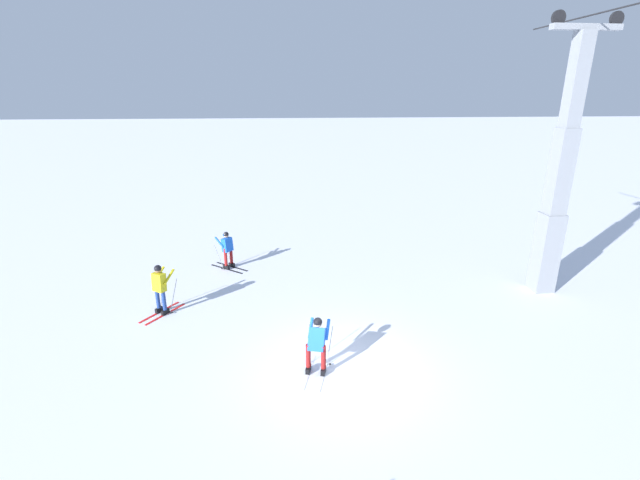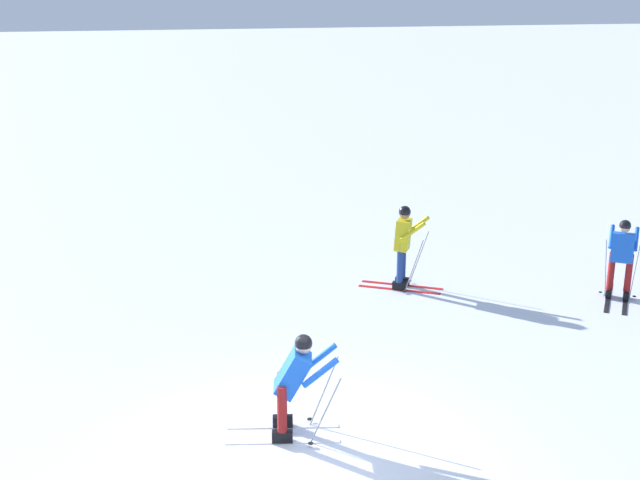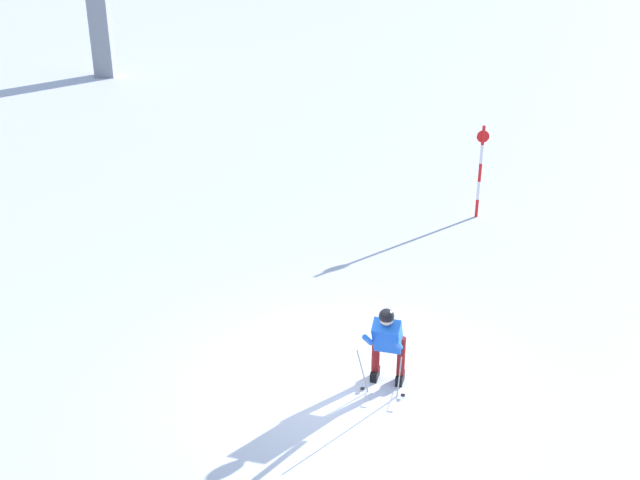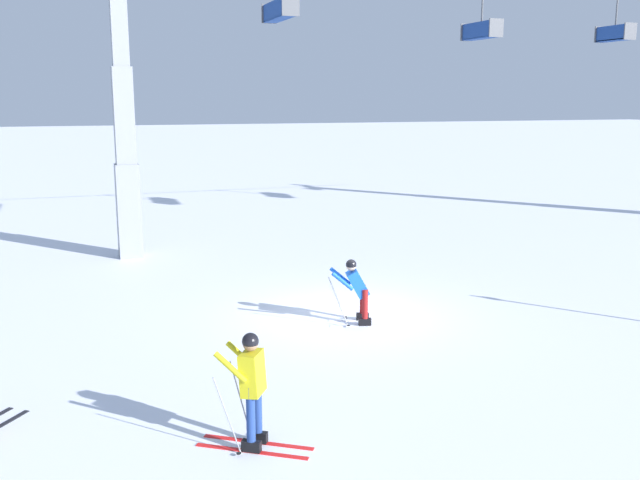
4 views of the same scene
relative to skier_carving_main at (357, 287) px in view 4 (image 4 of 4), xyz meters
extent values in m
plane|color=white|center=(-0.02, 0.70, -0.86)|extent=(260.00, 260.00, 0.00)
cube|color=white|center=(0.10, -0.24, -0.85)|extent=(1.53, 0.51, 0.01)
cube|color=black|center=(0.10, -0.24, -0.76)|extent=(0.30, 0.18, 0.16)
cylinder|color=maroon|center=(0.10, -0.24, -0.35)|extent=(0.13, 0.13, 0.67)
cube|color=white|center=(0.21, 0.15, -0.85)|extent=(1.53, 0.51, 0.01)
cube|color=black|center=(0.21, 0.15, -0.76)|extent=(0.30, 0.18, 0.16)
cylinder|color=maroon|center=(0.21, 0.15, -0.35)|extent=(0.13, 0.13, 0.67)
cube|color=blue|center=(0.01, 0.00, 0.08)|extent=(0.62, 0.55, 0.66)
sphere|color=beige|center=(-0.13, 0.04, 0.48)|extent=(0.22, 0.22, 0.22)
sphere|color=black|center=(-0.13, 0.04, 0.51)|extent=(0.24, 0.24, 0.24)
cylinder|color=blue|center=(-0.40, -0.13, 0.19)|extent=(0.50, 0.22, 0.44)
cylinder|color=gray|center=(-0.45, -0.16, -0.41)|extent=(0.48, 0.03, 1.14)
cylinder|color=black|center=(-0.30, -0.25, -0.81)|extent=(0.07, 0.07, 0.01)
cylinder|color=blue|center=(-0.28, 0.32, 0.19)|extent=(0.50, 0.22, 0.44)
cylinder|color=gray|center=(-0.30, 0.37, -0.41)|extent=(0.43, 0.26, 1.14)
cylinder|color=black|center=(-0.12, 0.37, -0.81)|extent=(0.07, 0.07, 0.01)
cube|color=gray|center=(-4.17, 8.92, 0.64)|extent=(0.73, 0.73, 2.99)
cube|color=gray|center=(-4.17, 8.92, 3.63)|extent=(0.61, 0.61, 2.99)
cube|color=gray|center=(-4.17, 8.92, 6.62)|extent=(0.50, 0.50, 2.99)
cube|color=navy|center=(0.94, 8.92, 6.73)|extent=(0.45, 2.37, 0.06)
cube|color=navy|center=(0.74, 8.92, 7.01)|extent=(0.06, 2.37, 0.55)
cylinder|color=#4C4F54|center=(1.24, 8.92, 7.03)|extent=(0.04, 2.25, 0.04)
cube|color=#4C4F54|center=(0.94, 10.11, 7.01)|extent=(0.57, 0.05, 0.63)
cube|color=#4C4F54|center=(0.94, 7.74, 7.01)|extent=(0.57, 0.05, 0.63)
cube|color=navy|center=(8.58, 8.92, 6.33)|extent=(0.45, 1.91, 0.06)
cube|color=navy|center=(8.38, 8.92, 6.60)|extent=(0.06, 1.91, 0.55)
cylinder|color=#4C4F54|center=(8.88, 8.92, 6.63)|extent=(0.04, 1.81, 0.04)
cube|color=#4C4F54|center=(8.58, 9.88, 6.60)|extent=(0.57, 0.05, 0.63)
cube|color=#4C4F54|center=(8.58, 7.97, 6.60)|extent=(0.57, 0.05, 0.63)
cylinder|color=#4C4F54|center=(14.63, 8.92, 7.74)|extent=(0.07, 0.07, 1.55)
cube|color=navy|center=(14.63, 8.92, 6.41)|extent=(0.45, 1.61, 0.06)
cube|color=navy|center=(14.43, 8.92, 6.69)|extent=(0.06, 1.61, 0.55)
cylinder|color=#4C4F54|center=(14.93, 8.92, 6.71)|extent=(0.04, 1.53, 0.04)
cube|color=#4C4F54|center=(14.63, 9.73, 6.69)|extent=(0.57, 0.05, 0.63)
cube|color=#4C4F54|center=(14.63, 8.12, 6.69)|extent=(0.57, 0.05, 0.63)
cube|color=red|center=(-3.76, -5.04, -0.85)|extent=(1.46, 1.04, 0.01)
cube|color=black|center=(-3.76, -5.04, -0.76)|extent=(0.29, 0.25, 0.16)
cylinder|color=navy|center=(-3.76, -5.04, -0.27)|extent=(0.13, 0.13, 0.84)
cube|color=red|center=(-3.60, -4.80, -0.85)|extent=(1.46, 1.04, 0.01)
cube|color=black|center=(-3.60, -4.80, -0.76)|extent=(0.29, 0.25, 0.16)
cylinder|color=navy|center=(-3.60, -4.80, -0.27)|extent=(0.13, 0.13, 0.84)
cube|color=gold|center=(-3.69, -4.91, 0.29)|extent=(0.48, 0.51, 0.64)
sphere|color=#997051|center=(-3.71, -4.90, 0.73)|extent=(0.22, 0.22, 0.22)
sphere|color=black|center=(-3.71, -4.90, 0.77)|extent=(0.24, 0.24, 0.24)
cylinder|color=gold|center=(-4.02, -4.97, 0.44)|extent=(0.46, 0.35, 0.44)
cylinder|color=gray|center=(-4.08, -4.98, -0.29)|extent=(0.38, 0.15, 1.19)
cylinder|color=black|center=(-3.97, -5.12, -0.81)|extent=(0.07, 0.07, 0.01)
cylinder|color=gold|center=(-3.76, -4.59, 0.44)|extent=(0.46, 0.35, 0.44)
cylinder|color=gray|center=(-3.77, -4.52, -0.29)|extent=(0.28, 0.31, 1.19)
cylinder|color=black|center=(-3.60, -4.58, -0.81)|extent=(0.07, 0.07, 0.01)
camera|label=1|loc=(9.94, -0.93, 6.20)|focal=24.33mm
camera|label=2|loc=(2.64, 9.52, 4.97)|focal=45.39mm
camera|label=3|loc=(-10.78, 1.06, 6.89)|focal=46.39mm
camera|label=4|loc=(-6.05, -14.28, 4.14)|focal=39.93mm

